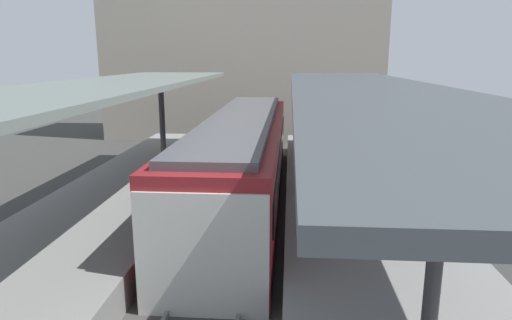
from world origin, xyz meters
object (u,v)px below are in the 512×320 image
object	(u,v)px
commuter_train	(242,159)
platform_bench	(374,185)
passenger_mid_platform	(312,149)
platform_sign	(336,162)
litter_bin	(307,178)
passenger_near_bench	(356,202)

from	to	relation	value
commuter_train	platform_bench	bearing A→B (deg)	-26.86
passenger_mid_platform	platform_sign	bearing A→B (deg)	-86.24
platform_sign	litter_bin	bearing A→B (deg)	101.66
passenger_near_bench	litter_bin	bearing A→B (deg)	104.23
platform_bench	passenger_mid_platform	xyz separation A→B (m)	(-1.75, 3.37, 0.43)
passenger_mid_platform	platform_bench	bearing A→B (deg)	-62.56
platform_sign	litter_bin	xyz separation A→B (m)	(-0.60, 2.89, -1.22)
platform_bench	passenger_mid_platform	distance (m)	3.82
platform_bench	litter_bin	world-z (taller)	platform_bench
commuter_train	platform_sign	size ratio (longest dim) A/B	6.97
platform_bench	passenger_near_bench	bearing A→B (deg)	-108.22
platform_sign	passenger_mid_platform	world-z (taller)	platform_sign
commuter_train	platform_bench	xyz separation A→B (m)	(4.29, -2.17, -0.26)
passenger_near_bench	passenger_mid_platform	world-z (taller)	passenger_mid_platform
commuter_train	litter_bin	world-z (taller)	commuter_train
passenger_near_bench	commuter_train	bearing A→B (deg)	122.51
platform_bench	passenger_mid_platform	bearing A→B (deg)	117.44
passenger_near_bench	passenger_mid_platform	size ratio (longest dim) A/B	0.98
passenger_mid_platform	commuter_train	bearing A→B (deg)	-154.82
platform_sign	litter_bin	world-z (taller)	platform_sign
platform_sign	passenger_mid_platform	size ratio (longest dim) A/B	1.28
platform_sign	passenger_mid_platform	distance (m)	5.35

